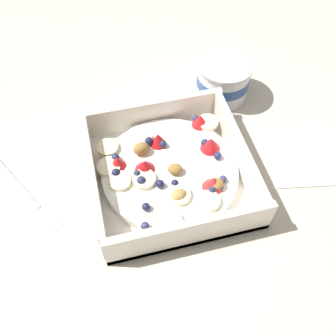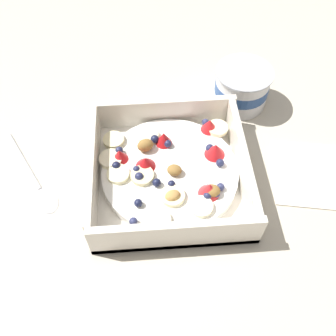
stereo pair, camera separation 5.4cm
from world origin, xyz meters
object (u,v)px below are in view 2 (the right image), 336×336
object	(u,v)px
spoon	(39,186)
yogurt_cup	(242,87)
fruit_bowl	(168,172)
folded_napkin	(314,174)

from	to	relation	value
spoon	yogurt_cup	distance (m)	0.36
fruit_bowl	spoon	xyz separation A→B (m)	(-0.19, -0.00, -0.02)
fruit_bowl	yogurt_cup	world-z (taller)	yogurt_cup
spoon	folded_napkin	world-z (taller)	spoon
spoon	yogurt_cup	size ratio (longest dim) A/B	1.69
yogurt_cup	spoon	bearing A→B (deg)	-154.51
spoon	yogurt_cup	bearing A→B (deg)	25.49
fruit_bowl	yogurt_cup	bearing A→B (deg)	48.72
spoon	yogurt_cup	xyz separation A→B (m)	(0.33, 0.16, 0.03)
folded_napkin	fruit_bowl	bearing A→B (deg)	177.92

